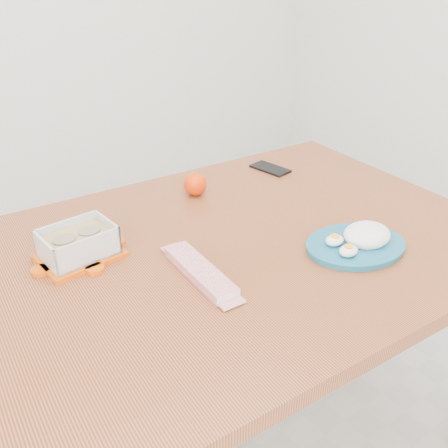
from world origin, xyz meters
TOP-DOWN VIEW (x-y plane):
  - ground at (0.00, 0.00)m, footprint 3.50×3.50m
  - dining_table at (-0.19, -0.03)m, footprint 1.44×1.01m
  - food_container at (-0.50, 0.12)m, footprint 0.19×0.15m
  - orange_fruit at (-0.09, 0.25)m, footprint 0.07×0.07m
  - rice_plate at (0.06, -0.24)m, footprint 0.30×0.30m
  - candy_bar at (-0.31, -0.10)m, footprint 0.07×0.24m
  - smartphone at (0.22, 0.26)m, footprint 0.08×0.14m

SIDE VIEW (x-z plane):
  - ground at x=0.00m, z-range 0.00..0.00m
  - dining_table at x=-0.19m, z-range 0.29..1.04m
  - smartphone at x=0.22m, z-range 0.75..0.76m
  - candy_bar at x=-0.31m, z-range 0.75..0.77m
  - rice_plate at x=0.06m, z-range 0.74..0.81m
  - orange_fruit at x=-0.09m, z-range 0.75..0.82m
  - food_container at x=-0.50m, z-range 0.75..0.83m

